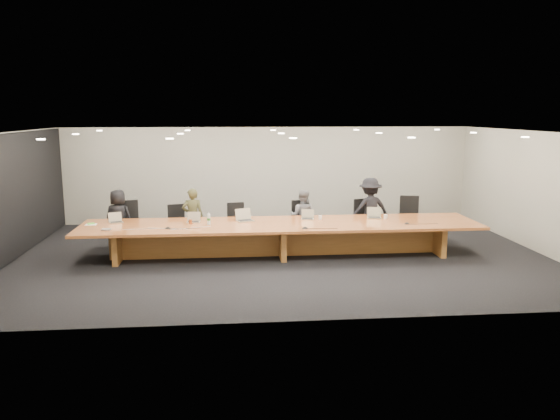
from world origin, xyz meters
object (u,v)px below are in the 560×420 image
(person_c, at_px, (303,216))
(mic_center, at_px, (305,228))
(chair_far_left, at_px, (130,223))
(chair_mid_right, at_px, (303,222))
(person_d, at_px, (370,210))
(paper_cup_far, at_px, (386,217))
(chair_left, at_px, (178,224))
(person_b, at_px, (193,217))
(laptop_a, at_px, (116,218))
(chair_right, at_px, (366,219))
(chair_mid_left, at_px, (237,223))
(person_a, at_px, (119,218))
(mic_left, at_px, (168,228))
(chair_far_right, at_px, (409,218))
(laptop_d, at_px, (308,214))
(conference_table, at_px, (281,233))
(mic_right, at_px, (407,223))
(laptop_c, at_px, (245,215))
(amber_mug, at_px, (190,222))
(laptop_e, at_px, (374,213))
(av_box, at_px, (106,229))
(paper_cup_near, at_px, (320,218))
(water_bottle, at_px, (209,219))

(person_c, xyz_separation_m, mic_center, (-0.20, -1.82, 0.10))
(chair_far_left, relative_size, chair_mid_right, 1.05)
(person_d, distance_m, paper_cup_far, 0.95)
(chair_far_left, xyz_separation_m, paper_cup_far, (6.09, -0.98, 0.24))
(chair_left, xyz_separation_m, person_b, (0.37, -0.11, 0.21))
(laptop_a, bearing_deg, chair_right, -13.50)
(chair_mid_left, relative_size, chair_mid_right, 0.95)
(mic_center, bearing_deg, person_b, 144.14)
(chair_mid_right, height_order, person_a, person_a)
(mic_left, xyz_separation_m, mic_center, (2.96, -0.28, 0.00))
(person_a, bearing_deg, chair_left, -160.96)
(chair_far_right, height_order, laptop_d, chair_far_right)
(conference_table, distance_m, mic_right, 2.85)
(person_c, distance_m, laptop_d, 0.83)
(conference_table, height_order, person_c, person_c)
(person_c, bearing_deg, chair_mid_right, 132.51)
(chair_right, xyz_separation_m, person_a, (-6.14, -0.13, 0.17))
(laptop_c, height_order, amber_mug, laptop_c)
(amber_mug, bearing_deg, laptop_e, 3.30)
(chair_far_left, distance_m, person_d, 5.96)
(laptop_a, bearing_deg, laptop_d, -22.27)
(laptop_e, bearing_deg, person_a, -177.97)
(amber_mug, xyz_separation_m, mic_left, (-0.45, -0.48, -0.03))
(person_a, distance_m, av_box, 1.57)
(laptop_a, xyz_separation_m, mic_center, (4.20, -1.03, -0.10))
(av_box, relative_size, mic_center, 1.35)
(chair_right, height_order, chair_far_right, chair_far_right)
(chair_far_right, height_order, person_d, person_d)
(person_a, bearing_deg, mic_right, -178.98)
(person_a, height_order, laptop_c, person_a)
(laptop_d, relative_size, paper_cup_near, 3.24)
(chair_left, distance_m, chair_mid_left, 1.45)
(mic_left, bearing_deg, av_box, -178.36)
(mic_center, bearing_deg, laptop_a, 166.17)
(laptop_a, xyz_separation_m, water_bottle, (2.11, -0.41, 0.00))
(laptop_a, xyz_separation_m, amber_mug, (1.69, -0.28, -0.07))
(chair_left, height_order, mic_left, chair_left)
(chair_mid_right, bearing_deg, chair_mid_left, 165.02)
(conference_table, relative_size, paper_cup_far, 87.81)
(conference_table, height_order, person_a, person_a)
(chair_mid_left, bearing_deg, amber_mug, -141.15)
(laptop_c, bearing_deg, chair_left, 128.59)
(laptop_c, distance_m, laptop_e, 3.07)
(person_d, xyz_separation_m, mic_left, (-4.87, -1.56, -0.04))
(water_bottle, bearing_deg, laptop_e, 5.46)
(chair_mid_left, distance_m, chair_right, 3.28)
(conference_table, relative_size, laptop_a, 30.34)
(chair_left, xyz_separation_m, water_bottle, (0.80, -1.30, 0.37))
(chair_far_left, xyz_separation_m, laptop_c, (2.78, -0.95, 0.34))
(person_a, bearing_deg, mic_center, 171.27)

